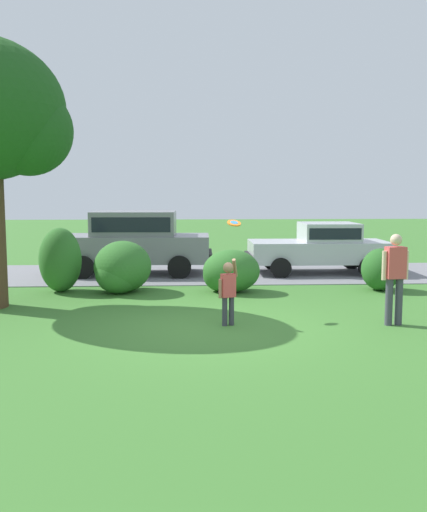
{
  "coord_description": "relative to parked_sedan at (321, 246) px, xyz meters",
  "views": [
    {
      "loc": [
        -0.42,
        -10.44,
        2.56
      ],
      "look_at": [
        0.18,
        2.21,
        1.1
      ],
      "focal_mm": 40.24,
      "sensor_mm": 36.0,
      "label": 1
    }
  ],
  "objects": [
    {
      "name": "parked_suv",
      "position": [
        -5.73,
        0.05,
        0.23
      ],
      "size": [
        4.75,
        2.19,
        1.92
      ],
      "color": "gray",
      "rests_on": "ground"
    },
    {
      "name": "ground_plane",
      "position": [
        -3.74,
        -6.94,
        -0.85
      ],
      "size": [
        80.0,
        80.0,
        0.0
      ],
      "primitive_type": "plane",
      "color": "#3D752D"
    },
    {
      "name": "driveway_strip",
      "position": [
        -3.74,
        0.01,
        -0.84
      ],
      "size": [
        28.0,
        4.4,
        0.02
      ],
      "primitive_type": "cube",
      "color": "slate",
      "rests_on": "ground"
    },
    {
      "name": "shrub_centre_right",
      "position": [
        0.81,
        -3.07,
        -0.31
      ],
      "size": [
        0.97,
        1.1,
        1.08
      ],
      "color": "#286023",
      "rests_on": "ground"
    },
    {
      "name": "shrub_near_tree",
      "position": [
        -7.33,
        -2.89,
        -0.04
      ],
      "size": [
        1.05,
        1.16,
        1.62
      ],
      "color": "#33702B",
      "rests_on": "ground"
    },
    {
      "name": "frisbee",
      "position": [
        -3.19,
        -5.86,
        1.05
      ],
      "size": [
        0.29,
        0.27,
        0.15
      ],
      "color": "orange"
    },
    {
      "name": "adult_onlooker",
      "position": [
        -0.22,
        -6.84,
        0.13
      ],
      "size": [
        0.53,
        0.26,
        1.74
      ],
      "color": "#3F3F4C",
      "rests_on": "ground"
    },
    {
      "name": "shrub_centre",
      "position": [
        -3.09,
        -3.11,
        -0.34
      ],
      "size": [
        1.44,
        1.29,
        1.07
      ],
      "color": "#33702B",
      "rests_on": "ground"
    },
    {
      "name": "shrub_centre_left",
      "position": [
        -5.79,
        -3.05,
        -0.24
      ],
      "size": [
        1.44,
        1.65,
        1.29
      ],
      "color": "#33702B",
      "rests_on": "ground"
    },
    {
      "name": "child_thrower",
      "position": [
        -3.37,
        -6.73,
        -0.13
      ],
      "size": [
        0.4,
        0.36,
        1.29
      ],
      "color": "#383842",
      "rests_on": "ground"
    },
    {
      "name": "parked_sedan",
      "position": [
        0.0,
        0.0,
        0.0
      ],
      "size": [
        4.41,
        2.12,
        1.56
      ],
      "color": "silver",
      "rests_on": "ground"
    }
  ]
}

